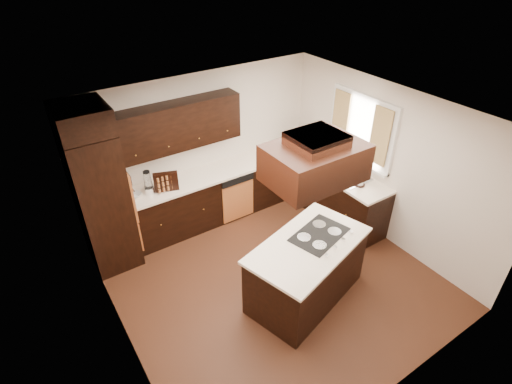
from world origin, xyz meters
TOP-DOWN VIEW (x-y plane):
  - floor at (0.00, 0.00)m, footprint 4.20×4.20m
  - ceiling at (0.00, 0.00)m, footprint 4.20×4.20m
  - wall_back at (0.00, 2.11)m, footprint 4.20×0.02m
  - wall_front at (0.00, -2.11)m, footprint 4.20×0.02m
  - wall_left at (-2.11, 0.00)m, footprint 0.02×4.20m
  - wall_right at (2.11, 0.00)m, footprint 0.02×4.20m
  - oven_column at (-1.78, 1.71)m, footprint 0.65×0.75m
  - wall_oven_face at (-1.43, 1.71)m, footprint 0.05×0.62m
  - base_cabinets_back at (0.03, 1.80)m, footprint 2.93×0.60m
  - base_cabinets_right at (1.80, 0.90)m, footprint 0.60×2.40m
  - countertop_back at (0.03, 1.79)m, footprint 2.93×0.63m
  - countertop_right at (1.79, 0.90)m, footprint 0.63×2.40m
  - upper_cabinets at (-0.43, 1.93)m, footprint 2.00×0.34m
  - dishwasher_front at (0.33, 1.50)m, footprint 0.60×0.05m
  - window_frame at (2.07, 0.55)m, footprint 0.06×1.32m
  - window_pane at (2.10, 0.55)m, footprint 0.00×1.20m
  - curtain_left at (2.01, 0.13)m, footprint 0.02×0.34m
  - curtain_right at (2.01, 0.97)m, footprint 0.02×0.34m
  - sink_rim at (1.80, 0.55)m, footprint 0.52×0.84m
  - island at (0.18, -0.49)m, footprint 1.78×1.28m
  - island_top at (0.18, -0.49)m, footprint 1.85×1.35m
  - cooktop at (0.42, -0.43)m, footprint 0.87×0.69m
  - range_hood at (0.10, -0.55)m, footprint 1.05×0.72m
  - hood_duct at (0.10, -0.55)m, footprint 0.55×0.50m
  - blender_base at (-1.07, 1.77)m, footprint 0.15×0.15m
  - blender_pitcher at (-1.07, 1.77)m, footprint 0.13×0.13m
  - spice_rack at (-0.82, 1.70)m, footprint 0.37×0.21m
  - mixing_bowl at (-1.31, 1.79)m, footprint 0.30×0.30m
  - soap_bottle at (1.77, 1.02)m, footprint 0.09×0.10m
  - paper_towel at (1.75, 0.14)m, footprint 0.14×0.14m

SIDE VIEW (x-z plane):
  - floor at x=0.00m, z-range -0.02..0.00m
  - dishwasher_front at x=0.33m, z-range 0.04..0.76m
  - base_cabinets_back at x=0.03m, z-range 0.00..0.88m
  - base_cabinets_right at x=1.80m, z-range 0.00..0.88m
  - island at x=0.18m, z-range 0.00..0.88m
  - countertop_back at x=0.03m, z-range 0.88..0.92m
  - countertop_right at x=1.79m, z-range 0.88..0.92m
  - island_top at x=0.18m, z-range 0.88..0.92m
  - sink_rim at x=1.80m, z-range 0.92..0.93m
  - cooktop at x=0.42m, z-range 0.92..0.93m
  - mixing_bowl at x=-1.31m, z-range 0.92..0.98m
  - blender_base at x=-1.07m, z-range 0.92..1.02m
  - soap_bottle at x=1.77m, z-range 0.92..1.09m
  - paper_towel at x=1.75m, z-range 0.92..1.14m
  - oven_column at x=-1.78m, z-range 0.00..2.12m
  - spice_rack at x=-0.82m, z-range 0.92..1.22m
  - wall_oven_face at x=-1.43m, z-range 0.73..1.51m
  - blender_pitcher at x=-1.07m, z-range 1.02..1.28m
  - wall_back at x=0.00m, z-range 0.00..2.50m
  - wall_front at x=0.00m, z-range 0.00..2.50m
  - wall_left at x=-2.11m, z-range 0.00..2.50m
  - wall_right at x=2.11m, z-range 0.00..2.50m
  - window_frame at x=2.07m, z-range 1.09..2.21m
  - window_pane at x=2.10m, z-range 1.15..2.15m
  - curtain_left at x=2.01m, z-range 1.25..2.15m
  - curtain_right at x=2.01m, z-range 1.25..2.15m
  - upper_cabinets at x=-0.43m, z-range 1.45..2.17m
  - range_hood at x=0.10m, z-range 1.95..2.37m
  - hood_duct at x=0.10m, z-range 2.37..2.50m
  - ceiling at x=0.00m, z-range 2.50..2.52m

